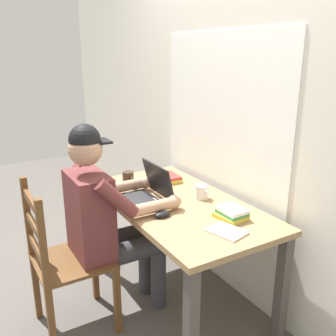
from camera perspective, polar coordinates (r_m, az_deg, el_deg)
name	(u,v)px	position (r m, az deg, el deg)	size (l,w,h in m)	color
ground_plane	(177,299)	(2.70, 1.31, -19.28)	(8.00, 8.00, 0.00)	#56514C
back_wall	(236,104)	(2.45, 10.29, 9.65)	(6.00, 0.08, 2.60)	silver
desk	(177,216)	(2.38, 1.41, -7.33)	(1.34, 0.71, 0.71)	#9E7A51
seated_person	(107,215)	(2.26, -9.28, -7.13)	(0.50, 0.60, 1.24)	brown
wooden_chair	(63,261)	(2.29, -15.71, -13.50)	(0.42, 0.42, 0.93)	brown
laptop	(146,193)	(2.34, -3.30, -3.78)	(0.33, 0.29, 0.23)	black
computer_mouse	(162,214)	(2.13, -0.87, -7.07)	(0.06, 0.10, 0.03)	black
coffee_mug_white	(202,192)	(2.39, 5.16, -3.65)	(0.12, 0.08, 0.09)	white
coffee_mug_dark	(128,179)	(2.60, -6.06, -1.68)	(0.12, 0.08, 0.10)	#38281E
book_stack_main	(169,178)	(2.71, 0.12, -1.46)	(0.21, 0.16, 0.04)	gold
book_stack_side	(231,213)	(2.14, 9.66, -6.83)	(0.18, 0.16, 0.06)	gold
paper_pile_near_laptop	(226,232)	(1.98, 8.89, -9.55)	(0.18, 0.14, 0.01)	white
paper_pile_back_corner	(134,200)	(2.36, -5.18, -4.83)	(0.23, 0.17, 0.02)	white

